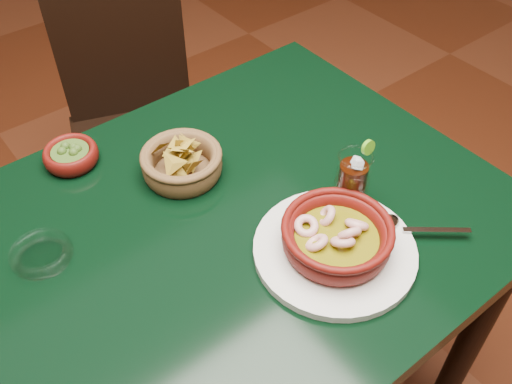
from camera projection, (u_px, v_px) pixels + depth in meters
dining_table at (191, 278)px, 1.07m from camera, size 1.20×0.80×0.75m
dining_chair at (137, 123)px, 1.70m from camera, size 0.50×0.50×0.84m
shrimp_plate at (336, 240)px, 0.97m from camera, size 0.36×0.28×0.08m
chip_basket at (182, 163)px, 1.11m from camera, size 0.19×0.19×0.10m
guacamole_ramekin at (71, 155)px, 1.14m from camera, size 0.13×0.13×0.04m
cola_drink at (352, 183)px, 1.02m from camera, size 0.13×0.13×0.15m
glass_ashtray at (42, 254)px, 0.97m from camera, size 0.11×0.11×0.03m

